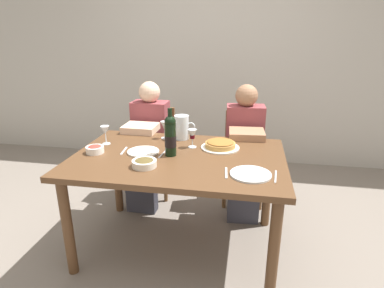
# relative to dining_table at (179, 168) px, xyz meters

# --- Properties ---
(ground_plane) EXTENTS (8.00, 8.00, 0.00)m
(ground_plane) POSITION_rel_dining_table_xyz_m (0.00, 0.00, -0.67)
(ground_plane) COLOR slate
(back_wall) EXTENTS (8.00, 0.10, 2.80)m
(back_wall) POSITION_rel_dining_table_xyz_m (0.00, 1.95, 0.73)
(back_wall) COLOR #B2ADA3
(back_wall) RESTS_ON ground
(dining_table) EXTENTS (1.50, 1.00, 0.76)m
(dining_table) POSITION_rel_dining_table_xyz_m (0.00, 0.00, 0.00)
(dining_table) COLOR brown
(dining_table) RESTS_ON ground
(wine_bottle) EXTENTS (0.08, 0.08, 0.34)m
(wine_bottle) POSITION_rel_dining_table_xyz_m (-0.06, -0.00, 0.24)
(wine_bottle) COLOR black
(wine_bottle) RESTS_ON dining_table
(water_pitcher) EXTENTS (0.17, 0.12, 0.20)m
(water_pitcher) POSITION_rel_dining_table_xyz_m (-0.05, 0.38, 0.18)
(water_pitcher) COLOR silver
(water_pitcher) RESTS_ON dining_table
(baked_tart) EXTENTS (0.29, 0.29, 0.06)m
(baked_tart) POSITION_rel_dining_table_xyz_m (0.28, 0.21, 0.12)
(baked_tart) COLOR silver
(baked_tart) RESTS_ON dining_table
(salad_bowl) EXTENTS (0.13, 0.13, 0.06)m
(salad_bowl) POSITION_rel_dining_table_xyz_m (-0.61, -0.05, 0.12)
(salad_bowl) COLOR white
(salad_bowl) RESTS_ON dining_table
(olive_bowl) EXTENTS (0.16, 0.16, 0.05)m
(olive_bowl) POSITION_rel_dining_table_xyz_m (-0.18, -0.23, 0.12)
(olive_bowl) COLOR silver
(olive_bowl) RESTS_ON dining_table
(wine_glass_left_diner) EXTENTS (0.07, 0.07, 0.15)m
(wine_glass_left_diner) POSITION_rel_dining_table_xyz_m (-0.20, 0.37, 0.19)
(wine_glass_left_diner) COLOR silver
(wine_glass_left_diner) RESTS_ON dining_table
(wine_glass_right_diner) EXTENTS (0.07, 0.07, 0.15)m
(wine_glass_right_diner) POSITION_rel_dining_table_xyz_m (-0.61, 0.15, 0.20)
(wine_glass_right_diner) COLOR silver
(wine_glass_right_diner) RESTS_ON dining_table
(wine_glass_centre) EXTENTS (0.07, 0.07, 0.14)m
(wine_glass_centre) POSITION_rel_dining_table_xyz_m (0.07, 0.19, 0.19)
(wine_glass_centre) COLOR silver
(wine_glass_centre) RESTS_ON dining_table
(dinner_plate_left_setting) EXTENTS (0.23, 0.23, 0.01)m
(dinner_plate_left_setting) POSITION_rel_dining_table_xyz_m (-0.27, 0.02, 0.10)
(dinner_plate_left_setting) COLOR silver
(dinner_plate_left_setting) RESTS_ON dining_table
(dinner_plate_right_setting) EXTENTS (0.26, 0.26, 0.01)m
(dinner_plate_right_setting) POSITION_rel_dining_table_xyz_m (0.51, -0.24, 0.10)
(dinner_plate_right_setting) COLOR silver
(dinner_plate_right_setting) RESTS_ON dining_table
(fork_left_setting) EXTENTS (0.03, 0.16, 0.00)m
(fork_left_setting) POSITION_rel_dining_table_xyz_m (-0.42, 0.02, 0.09)
(fork_left_setting) COLOR silver
(fork_left_setting) RESTS_ON dining_table
(knife_left_setting) EXTENTS (0.03, 0.18, 0.00)m
(knife_left_setting) POSITION_rel_dining_table_xyz_m (-0.12, 0.02, 0.09)
(knife_left_setting) COLOR silver
(knife_left_setting) RESTS_ON dining_table
(knife_right_setting) EXTENTS (0.03, 0.18, 0.00)m
(knife_right_setting) POSITION_rel_dining_table_xyz_m (0.66, -0.24, 0.09)
(knife_right_setting) COLOR silver
(knife_right_setting) RESTS_ON dining_table
(spoon_right_setting) EXTENTS (0.03, 0.16, 0.00)m
(spoon_right_setting) POSITION_rel_dining_table_xyz_m (0.36, -0.24, 0.09)
(spoon_right_setting) COLOR silver
(spoon_right_setting) RESTS_ON dining_table
(chair_left) EXTENTS (0.41, 0.41, 0.87)m
(chair_left) POSITION_rel_dining_table_xyz_m (-0.45, 0.92, -0.17)
(chair_left) COLOR brown
(chair_left) RESTS_ON ground
(diner_left) EXTENTS (0.34, 0.51, 1.16)m
(diner_left) POSITION_rel_dining_table_xyz_m (-0.45, 0.68, -0.05)
(diner_left) COLOR #8E3D42
(diner_left) RESTS_ON ground
(chair_right) EXTENTS (0.43, 0.43, 0.87)m
(chair_right) POSITION_rel_dining_table_xyz_m (0.44, 0.91, -0.17)
(chair_right) COLOR brown
(chair_right) RESTS_ON ground
(diner_right) EXTENTS (0.36, 0.52, 1.16)m
(diner_right) POSITION_rel_dining_table_xyz_m (0.46, 0.67, -0.05)
(diner_right) COLOR #8E3D42
(diner_right) RESTS_ON ground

